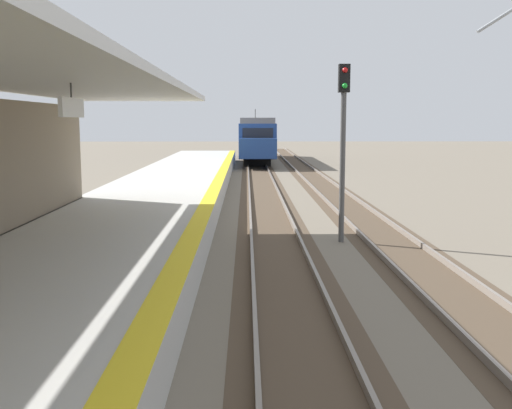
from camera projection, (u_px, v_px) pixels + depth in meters
station_platform at (117, 237)px, 16.38m from camera, size 5.00×80.00×0.91m
track_pair_nearest_platform at (272, 226)px, 20.47m from camera, size 2.34×120.00×0.16m
track_pair_middle at (372, 226)px, 20.52m from camera, size 2.34×120.00×0.16m
approaching_train at (256, 137)px, 54.27m from camera, size 2.93×19.60×4.76m
rail_signal_post at (343, 134)px, 17.59m from camera, size 0.32×0.34×5.20m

